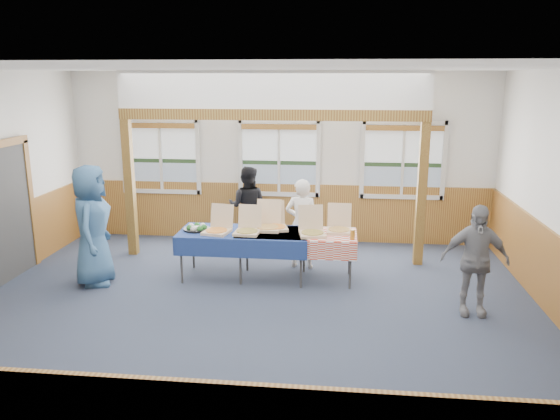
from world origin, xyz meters
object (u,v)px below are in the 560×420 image
Objects in this scene: table_left at (244,235)px; woman_white at (302,224)px; man_blue at (92,225)px; person_grey at (475,260)px; table_right at (296,236)px; woman_black at (247,207)px.

woman_white reaches higher than table_left.
person_grey is (5.49, -0.51, -0.17)m from man_blue.
person_grey reaches higher than table_right.
woman_black is at bearing 111.21° from table_right.
table_right is 1.96m from woman_black.
table_left is 1.40× the size of woman_black.
woman_black is 2.95m from man_blue.
woman_black reaches higher than table_right.
man_blue is (-2.01, -2.15, 0.17)m from woman_black.
table_right is at bearing -6.94° from table_left.
woman_black is at bearing -53.30° from man_blue.
person_grey is (3.25, -1.00, 0.05)m from table_left.
person_grey is at bearing -105.61° from man_blue.
person_grey is (2.43, -1.01, 0.05)m from table_right.
person_grey is (2.39, -1.59, 0.00)m from woman_white.
man_blue is 5.51m from person_grey.
table_right is (0.82, 0.01, -0.00)m from table_left.
woman_black is (-1.09, 1.08, 0.00)m from woman_white.
table_left is 0.82m from table_right.
table_left and table_right have the same top height.
table_right is 2.63m from person_grey.
table_right is 1.30× the size of woman_black.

